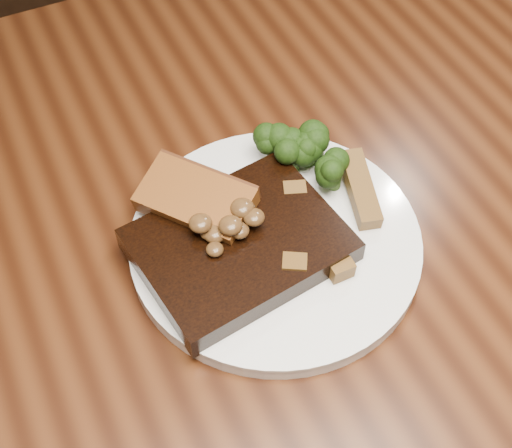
{
  "coord_description": "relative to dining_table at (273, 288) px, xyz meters",
  "views": [
    {
      "loc": [
        -0.19,
        -0.36,
        1.3
      ],
      "look_at": [
        -0.02,
        -0.0,
        0.78
      ],
      "focal_mm": 50.0,
      "sensor_mm": 36.0,
      "label": 1
    }
  ],
  "objects": [
    {
      "name": "dining_table",
      "position": [
        0.0,
        0.0,
        0.0
      ],
      "size": [
        1.6,
        0.9,
        0.75
      ],
      "color": "#45210D",
      "rests_on": "ground"
    },
    {
      "name": "chair_far",
      "position": [
        -0.1,
        0.68,
        -0.19
      ],
      "size": [
        0.46,
        0.46,
        0.85
      ],
      "rotation": [
        0.0,
        0.0,
        3.31
      ],
      "color": "black",
      "rests_on": "ground"
    },
    {
      "name": "plate",
      "position": [
        -0.01,
        -0.01,
        0.1
      ],
      "size": [
        0.31,
        0.31,
        0.01
      ],
      "primitive_type": "cylinder",
      "rotation": [
        0.0,
        0.0,
        0.13
      ],
      "color": "white",
      "rests_on": "dining_table"
    },
    {
      "name": "steak",
      "position": [
        -0.04,
        -0.01,
        0.12
      ],
      "size": [
        0.2,
        0.16,
        0.03
      ],
      "primitive_type": "cube",
      "rotation": [
        0.0,
        0.0,
        0.14
      ],
      "color": "black",
      "rests_on": "plate"
    },
    {
      "name": "steak_bone",
      "position": [
        -0.04,
        -0.07,
        0.11
      ],
      "size": [
        0.13,
        0.03,
        0.02
      ],
      "primitive_type": "cube",
      "rotation": [
        0.0,
        0.0,
        0.14
      ],
      "color": "beige",
      "rests_on": "plate"
    },
    {
      "name": "mushroom_pile",
      "position": [
        -0.04,
        -0.01,
        0.15
      ],
      "size": [
        0.06,
        0.06,
        0.03
      ],
      "primitive_type": null,
      "color": "brown",
      "rests_on": "steak"
    },
    {
      "name": "garlic_bread",
      "position": [
        -0.06,
        0.04,
        0.12
      ],
      "size": [
        0.11,
        0.12,
        0.02
      ],
      "primitive_type": "cube",
      "rotation": [
        0.0,
        0.0,
        -0.91
      ],
      "color": "brown",
      "rests_on": "plate"
    },
    {
      "name": "potato_wedges",
      "position": [
        0.05,
        -0.01,
        0.12
      ],
      "size": [
        0.11,
        0.11,
        0.02
      ],
      "primitive_type": null,
      "color": "brown",
      "rests_on": "plate"
    },
    {
      "name": "broccoli_cluster",
      "position": [
        0.07,
        0.06,
        0.12
      ],
      "size": [
        0.08,
        0.08,
        0.04
      ],
      "primitive_type": null,
      "color": "#1D370C",
      "rests_on": "plate"
    }
  ]
}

